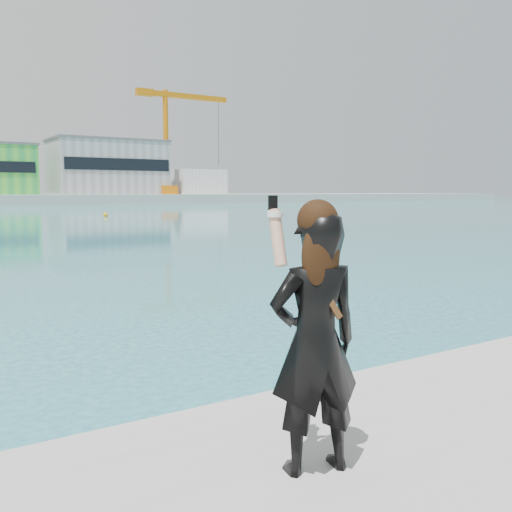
{
  "coord_description": "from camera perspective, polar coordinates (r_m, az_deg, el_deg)",
  "views": [
    {
      "loc": [
        -3.01,
        -3.19,
        2.62
      ],
      "look_at": [
        -0.77,
        0.31,
        2.15
      ],
      "focal_mm": 40.0,
      "sensor_mm": 36.0,
      "label": 1
    }
  ],
  "objects": [
    {
      "name": "dock_crane",
      "position": [
        137.8,
        -8.53,
        11.58
      ],
      "size": [
        23.0,
        4.0,
        24.0
      ],
      "color": "orange",
      "rests_on": "far_quay"
    },
    {
      "name": "ancillary_shed",
      "position": [
        144.65,
        -5.91,
        7.37
      ],
      "size": [
        12.0,
        10.0,
        6.0
      ],
      "primitive_type": "cube",
      "color": "silver",
      "rests_on": "far_quay"
    },
    {
      "name": "buoy_near",
      "position": [
        62.82,
        -14.81,
        3.86
      ],
      "size": [
        0.5,
        0.5,
        0.5
      ],
      "primitive_type": "sphere",
      "color": "#F2A60C",
      "rests_on": "ground"
    },
    {
      "name": "warehouse_grey_right",
      "position": [
        138.16,
        -14.58,
        8.6
      ],
      "size": [
        25.5,
        15.35,
        12.5
      ],
      "color": "gray",
      "rests_on": "far_quay"
    },
    {
      "name": "flagpole_right",
      "position": [
        126.76,
        -21.34,
        7.8
      ],
      "size": [
        1.28,
        0.16,
        8.0
      ],
      "color": "silver",
      "rests_on": "far_quay"
    },
    {
      "name": "woman",
      "position": [
        3.69,
        5.91,
        -7.86
      ],
      "size": [
        0.69,
        0.53,
        1.79
      ],
      "rotation": [
        0.0,
        0.0,
        2.93
      ],
      "color": "black",
      "rests_on": "near_quay"
    }
  ]
}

